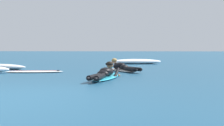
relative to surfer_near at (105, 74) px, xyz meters
name	(u,v)px	position (x,y,z in m)	size (l,w,h in m)	color
ground_plane	(92,65)	(-1.48, 6.71, -0.14)	(120.00, 120.00, 0.00)	navy
surfer_near	(105,74)	(0.00, 0.00, 0.00)	(0.90, 2.54, 0.54)	#2DB2D1
surfer_far	(121,68)	(0.30, 2.88, 0.00)	(1.74, 2.34, 0.55)	white
drifting_surfboard	(35,72)	(-2.86, 1.92, -0.10)	(2.19, 0.89, 0.16)	white
whitewater_mid_left	(3,67)	(-4.87, 3.50, -0.03)	(2.55, 1.35, 0.22)	white
whitewater_mid_right	(136,62)	(0.88, 7.92, -0.01)	(2.93, 1.15, 0.28)	white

